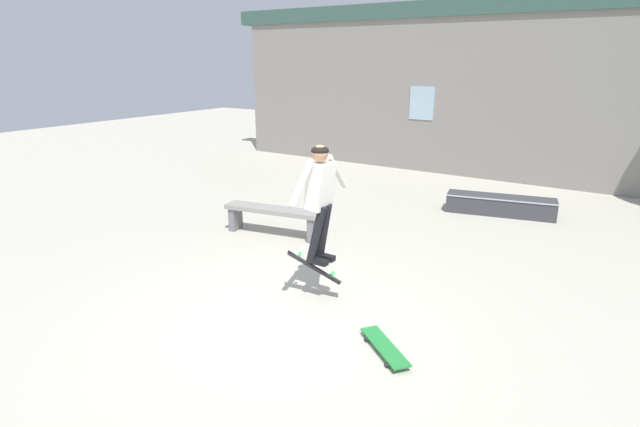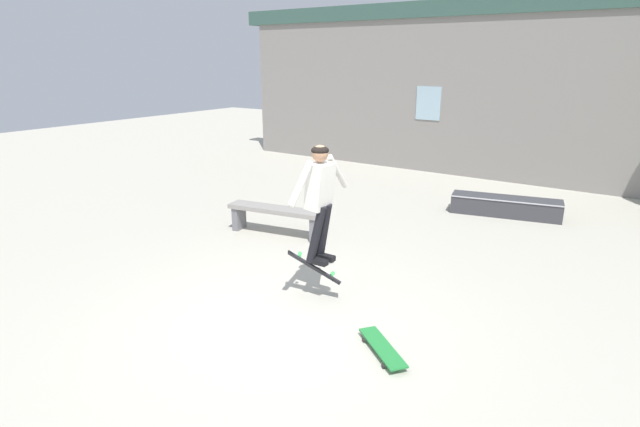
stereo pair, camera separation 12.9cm
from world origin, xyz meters
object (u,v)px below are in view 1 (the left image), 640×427
Objects in this scene: park_bench at (273,215)px; skater at (320,193)px; skate_ledge at (500,205)px; skateboard_resting at (385,347)px; skateboard_flipping at (314,268)px.

skater is (2.09, -1.65, 1.09)m from park_bench.
skate_ledge is 5.89m from skateboard_resting.
skateboard_flipping is (-0.09, 0.00, -1.04)m from skater.
skate_ledge is 2.76× the size of skateboard_flipping.
skateboard_resting is (0.25, -5.88, -0.12)m from skate_ledge.
skateboard_flipping reaches higher than park_bench.
park_bench is 2.34× the size of skateboard_resting.
park_bench is 2.59m from skateboard_flipping.
skateboard_flipping is at bearing -49.84° from park_bench.
park_bench is at bearing 3.14° from skateboard_resting.
park_bench reaches higher than skateboard_resting.
skate_ledge is 5.32m from skateboard_flipping.
skate_ledge reaches higher than skateboard_resting.
skateboard_resting is at bearing -27.45° from skater.
skateboard_flipping reaches higher than skateboard_resting.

